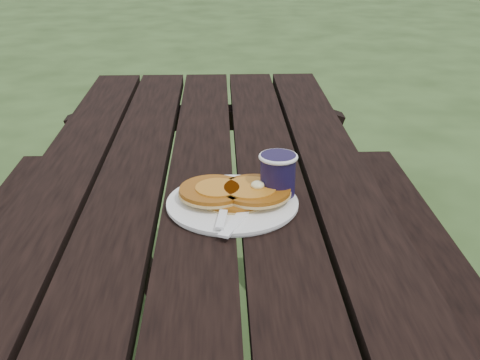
{
  "coord_description": "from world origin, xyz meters",
  "views": [
    {
      "loc": [
        0.04,
        -1.18,
        1.28
      ],
      "look_at": [
        0.08,
        -0.12,
        0.8
      ],
      "focal_mm": 45.0,
      "sensor_mm": 36.0,
      "label": 1
    }
  ],
  "objects_px": {
    "picnic_table": "(205,323)",
    "pancake_stack": "(236,192)",
    "coffee_cup": "(278,174)",
    "plate": "(232,204)"
  },
  "relations": [
    {
      "from": "picnic_table",
      "to": "pancake_stack",
      "type": "distance_m",
      "value": 0.43
    },
    {
      "from": "plate",
      "to": "coffee_cup",
      "type": "relative_size",
      "value": 2.64
    },
    {
      "from": "pancake_stack",
      "to": "coffee_cup",
      "type": "xyz_separation_m",
      "value": [
        0.08,
        0.02,
        0.03
      ]
    },
    {
      "from": "picnic_table",
      "to": "coffee_cup",
      "type": "bearing_deg",
      "value": -33.56
    },
    {
      "from": "pancake_stack",
      "to": "coffee_cup",
      "type": "bearing_deg",
      "value": 12.94
    },
    {
      "from": "plate",
      "to": "pancake_stack",
      "type": "xyz_separation_m",
      "value": [
        0.01,
        0.01,
        0.02
      ]
    },
    {
      "from": "picnic_table",
      "to": "plate",
      "type": "height_order",
      "value": "plate"
    },
    {
      "from": "picnic_table",
      "to": "pancake_stack",
      "type": "bearing_deg",
      "value": -59.36
    },
    {
      "from": "pancake_stack",
      "to": "plate",
      "type": "bearing_deg",
      "value": -121.62
    },
    {
      "from": "picnic_table",
      "to": "coffee_cup",
      "type": "xyz_separation_m",
      "value": [
        0.16,
        -0.1,
        0.44
      ]
    }
  ]
}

